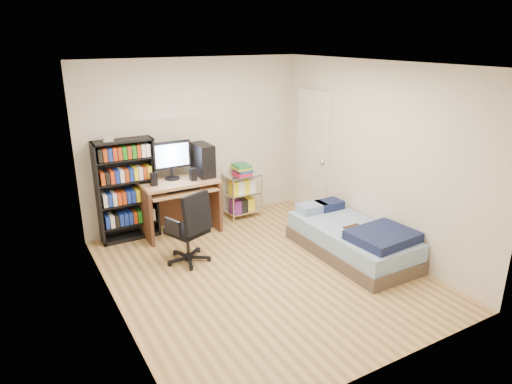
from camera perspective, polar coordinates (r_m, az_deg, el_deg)
room at (r=5.26m, az=0.88°, el=1.97°), size 3.58×4.08×2.58m
media_shelf at (r=6.65m, az=-15.88°, el=0.35°), size 0.82×0.27×1.51m
computer_desk at (r=6.76m, az=-8.92°, el=1.09°), size 1.08×0.63×1.37m
office_chair at (r=5.94m, az=-8.26°, el=-5.96°), size 0.74×0.74×0.96m
wire_cart at (r=7.26m, az=-1.76°, el=1.16°), size 0.55×0.40×0.87m
bed at (r=6.21m, az=12.01°, el=-5.82°), size 0.90×1.80×0.51m
door at (r=7.34m, az=7.11°, el=4.74°), size 0.12×0.80×2.00m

